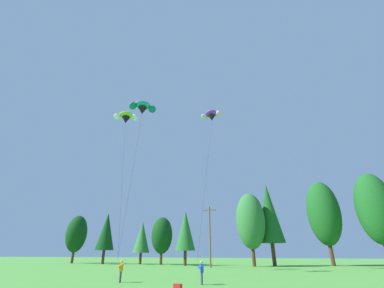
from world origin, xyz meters
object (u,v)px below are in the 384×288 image
utility_pole (210,234)px  parafoil_kite_high_lime_white (126,117)px  parafoil_kite_far_teal (143,108)px  parafoil_kite_mid_purple (211,116)px  picnic_cooler (178,287)px  kite_flyer_mid (202,270)px  kite_flyer_near (121,269)px

utility_pole → parafoil_kite_high_lime_white: size_ratio=0.45×
utility_pole → parafoil_kite_high_lime_white: (-10.82, -12.25, 17.03)m
utility_pole → parafoil_kite_far_teal: (-6.58, -15.18, 16.44)m
parafoil_kite_mid_purple → picnic_cooler: (0.29, -18.32, -23.13)m
parafoil_kite_high_lime_white → picnic_cooler: (13.24, -13.33, -21.89)m
kite_flyer_mid → picnic_cooler: (-1.02, -2.95, -0.83)m
kite_flyer_mid → kite_flyer_near: bearing=-178.5°
utility_pole → kite_flyer_mid: (3.44, -22.63, -4.04)m
parafoil_kite_high_lime_white → parafoil_kite_mid_purple: bearing=21.0°
kite_flyer_mid → parafoil_kite_far_teal: (-10.02, 7.45, 20.48)m
parafoil_kite_mid_purple → picnic_cooler: size_ratio=43.59×
kite_flyer_mid → picnic_cooler: size_ratio=3.25×
utility_pole → parafoil_kite_mid_purple: bearing=-73.6°
kite_flyer_near → picnic_cooler: (5.80, -2.77, -0.83)m
kite_flyer_near → kite_flyer_mid: 6.82m
kite_flyer_near → parafoil_kite_mid_purple: bearing=70.5°
parafoil_kite_far_teal → picnic_cooler: size_ratio=40.20×
utility_pole → kite_flyer_mid: utility_pole is taller
kite_flyer_mid → parafoil_kite_far_teal: 23.98m
utility_pole → parafoil_kite_high_lime_white: parafoil_kite_high_lime_white is taller
parafoil_kite_far_teal → picnic_cooler: (9.00, -10.40, -21.30)m
kite_flyer_mid → parafoil_kite_high_lime_white: bearing=143.9°
kite_flyer_near → parafoil_kite_mid_purple: parafoil_kite_mid_purple is taller
parafoil_kite_high_lime_white → parafoil_kite_mid_purple: size_ratio=0.94×
utility_pole → kite_flyer_mid: 23.24m
utility_pole → picnic_cooler: utility_pole is taller
parafoil_kite_high_lime_white → utility_pole: bearing=48.5°
kite_flyer_near → parafoil_kite_far_teal: parafoil_kite_far_teal is taller
kite_flyer_near → picnic_cooler: 6.48m
kite_flyer_near → picnic_cooler: kite_flyer_near is taller
parafoil_kite_high_lime_white → parafoil_kite_mid_purple: (12.96, 4.98, 1.23)m
kite_flyer_mid → parafoil_kite_mid_purple: 27.11m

